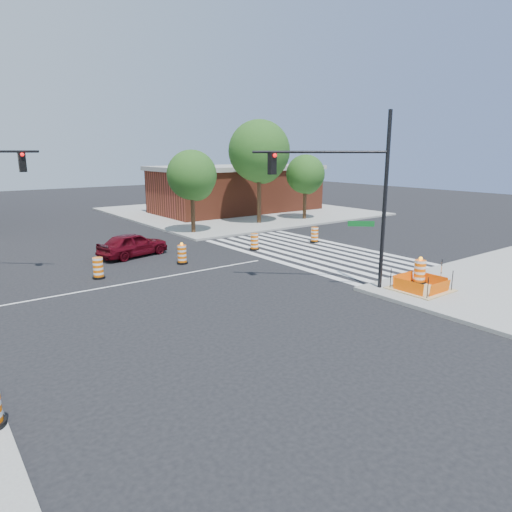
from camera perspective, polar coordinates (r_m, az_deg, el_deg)
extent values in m
plane|color=black|center=(22.19, -14.36, -3.10)|extent=(120.00, 120.00, 0.00)
cube|color=gray|center=(46.27, -2.37, 5.61)|extent=(22.00, 22.00, 0.15)
cube|color=silver|center=(26.04, 1.64, -0.32)|extent=(0.45, 13.50, 0.01)
cube|color=silver|center=(26.60, 3.15, -0.05)|extent=(0.45, 13.50, 0.01)
cube|color=silver|center=(27.17, 4.61, 0.21)|extent=(0.45, 13.50, 0.01)
cube|color=silver|center=(27.76, 6.00, 0.45)|extent=(0.45, 13.50, 0.01)
cube|color=silver|center=(28.37, 7.34, 0.69)|extent=(0.45, 13.50, 0.01)
cube|color=silver|center=(28.99, 8.62, 0.91)|extent=(0.45, 13.50, 0.01)
cube|color=silver|center=(29.63, 9.84, 1.13)|extent=(0.45, 13.50, 0.01)
cube|color=silver|center=(30.28, 11.01, 1.33)|extent=(0.45, 13.50, 0.01)
cube|color=silver|center=(22.19, -14.36, -3.09)|extent=(14.00, 0.12, 0.01)
cube|color=tan|center=(20.97, 19.85, -3.92)|extent=(2.20, 2.20, 0.05)
cube|color=#FF5B05|center=(20.45, 22.00, -3.78)|extent=(1.44, 0.02, 0.55)
cube|color=#FF5B05|center=(21.38, 17.90, -2.75)|extent=(1.44, 0.02, 0.55)
cube|color=#FF5B05|center=(20.18, 18.49, -3.72)|extent=(0.02, 1.44, 0.55)
cube|color=#FF5B05|center=(21.64, 21.22, -2.83)|extent=(0.02, 1.44, 0.55)
cylinder|color=black|center=(19.66, 20.67, -3.79)|extent=(0.04, 0.04, 0.90)
cylinder|color=black|center=(21.16, 23.32, -2.87)|extent=(0.04, 0.04, 0.90)
cylinder|color=black|center=(20.63, 16.48, -2.72)|extent=(0.04, 0.04, 0.90)
cylinder|color=black|center=(22.06, 19.29, -1.91)|extent=(0.04, 0.04, 0.90)
cube|color=brown|center=(46.06, -2.39, 8.11)|extent=(16.00, 8.00, 4.20)
cube|color=gray|center=(45.92, -2.42, 10.97)|extent=(16.50, 8.50, 0.40)
imported|color=#520710|center=(27.40, -15.14, 1.40)|extent=(4.44, 2.59, 1.42)
cylinder|color=black|center=(20.09, 15.80, 6.51)|extent=(0.17, 0.17, 7.49)
cylinder|color=black|center=(19.69, 7.90, 12.76)|extent=(4.20, 3.90, 0.11)
cube|color=black|center=(19.73, 2.03, 11.51)|extent=(0.30, 0.26, 0.94)
sphere|color=#FF0C0C|center=(19.59, 2.37, 12.46)|extent=(0.17, 0.17, 0.17)
cube|color=#0C591E|center=(20.07, 13.00, 3.96)|extent=(0.85, 0.79, 0.23)
cube|color=black|center=(24.15, -27.19, 10.43)|extent=(0.30, 0.26, 0.94)
sphere|color=#FF0C0C|center=(23.97, -27.19, 11.21)|extent=(0.17, 0.17, 0.17)
cylinder|color=black|center=(21.91, 19.68, -3.12)|extent=(0.63, 0.63, 0.11)
cylinder|color=#FF6805|center=(21.78, 19.79, -1.79)|extent=(0.50, 0.50, 1.00)
sphere|color=#FF990C|center=(21.64, 19.90, -0.31)|extent=(0.17, 0.17, 0.17)
cube|color=#FF6805|center=(22.42, 22.19, -1.30)|extent=(0.73, 0.46, 0.27)
cube|color=#FF6805|center=(22.49, 22.12, -2.07)|extent=(0.73, 0.46, 0.21)
cylinder|color=black|center=(22.11, 22.13, -2.01)|extent=(0.04, 0.04, 0.97)
cylinder|color=black|center=(22.83, 22.16, -1.56)|extent=(0.04, 0.04, 0.97)
cylinder|color=#382314|center=(33.83, -7.90, 5.93)|extent=(0.30, 0.30, 3.84)
sphere|color=#154B18|center=(33.63, -8.03, 9.99)|extent=(3.60, 3.60, 3.60)
sphere|color=#154B18|center=(34.14, -7.54, 9.04)|extent=(2.64, 2.64, 2.64)
sphere|color=#154B18|center=(33.31, -8.43, 9.33)|extent=(2.40, 2.40, 2.40)
cylinder|color=#382314|center=(38.02, 0.39, 7.95)|extent=(0.34, 0.34, 5.34)
sphere|color=#154B18|center=(37.87, 0.40, 12.99)|extent=(5.00, 5.00, 5.00)
sphere|color=#154B18|center=(38.45, 0.74, 11.74)|extent=(3.67, 3.67, 3.67)
sphere|color=#154B18|center=(37.45, 0.08, 12.22)|extent=(3.33, 3.33, 3.33)
cylinder|color=#382314|center=(40.70, 6.11, 6.98)|extent=(0.30, 0.30, 3.60)
sphere|color=#154B18|center=(40.53, 6.19, 10.14)|extent=(3.37, 3.37, 3.37)
sphere|color=#154B18|center=(41.09, 6.39, 9.39)|extent=(2.47, 2.47, 2.47)
sphere|color=#154B18|center=(40.15, 5.96, 9.64)|extent=(2.25, 2.25, 2.25)
cylinder|color=black|center=(23.29, -19.04, -2.53)|extent=(0.60, 0.60, 0.10)
cylinder|color=#FF6805|center=(23.16, -19.13, -1.34)|extent=(0.48, 0.48, 0.95)
cylinder|color=black|center=(25.18, -9.20, -0.84)|extent=(0.60, 0.60, 0.10)
cylinder|color=#FF6805|center=(25.07, -9.24, 0.27)|extent=(0.48, 0.48, 0.95)
sphere|color=#FF990C|center=(24.95, -9.28, 1.50)|extent=(0.16, 0.16, 0.16)
cylinder|color=black|center=(28.33, -0.19, 0.87)|extent=(0.60, 0.60, 0.10)
cylinder|color=#FF6805|center=(28.23, -0.19, 1.86)|extent=(0.48, 0.48, 0.95)
cylinder|color=black|center=(30.92, 7.31, 1.79)|extent=(0.60, 0.60, 0.10)
cylinder|color=#FF6805|center=(30.83, 7.34, 2.70)|extent=(0.48, 0.48, 0.95)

